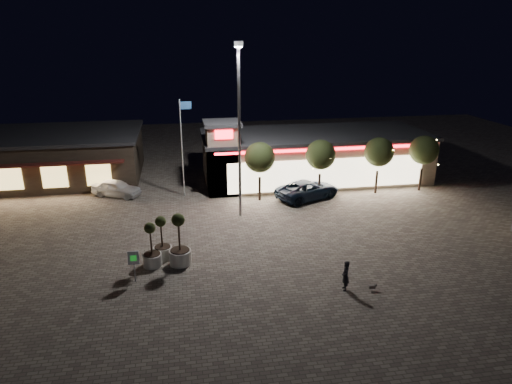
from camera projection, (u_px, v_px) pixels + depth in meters
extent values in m
plane|color=#72685C|center=(225.00, 270.00, 26.26)|extent=(90.00, 90.00, 0.00)
cube|color=tan|center=(314.00, 157.00, 42.06)|extent=(20.00, 8.00, 4.00)
cube|color=#262628|center=(315.00, 134.00, 41.35)|extent=(20.40, 8.40, 0.30)
cube|color=beige|center=(328.00, 174.00, 38.44)|extent=(17.00, 0.12, 2.60)
cube|color=#FF1423|center=(329.00, 149.00, 37.69)|extent=(19.00, 0.10, 0.18)
cube|color=tan|center=(223.00, 160.00, 37.86)|extent=(2.60, 2.60, 5.80)
cube|color=#262628|center=(222.00, 123.00, 36.84)|extent=(3.00, 3.00, 0.30)
cube|color=#FF1423|center=(224.00, 135.00, 35.80)|extent=(1.40, 0.10, 0.70)
cube|color=#382D23|center=(50.00, 157.00, 41.93)|extent=(16.00, 10.00, 4.00)
cube|color=#262628|center=(46.00, 134.00, 41.21)|extent=(16.40, 10.40, 0.30)
cube|color=#591E19|center=(32.00, 165.00, 36.64)|extent=(14.40, 0.80, 0.15)
cube|color=#FFD572|center=(9.00, 179.00, 37.05)|extent=(2.00, 0.12, 1.80)
cube|color=#FFD572|center=(55.00, 177.00, 37.61)|extent=(2.00, 0.12, 1.80)
cube|color=#FFD572|center=(99.00, 175.00, 38.17)|extent=(2.00, 0.12, 1.80)
cylinder|color=gray|center=(239.00, 136.00, 32.01)|extent=(0.20, 0.20, 12.00)
cube|color=gray|center=(238.00, 44.00, 29.95)|extent=(0.60, 0.40, 0.35)
cube|color=white|center=(238.00, 47.00, 30.01)|extent=(0.45, 0.30, 0.08)
cylinder|color=white|center=(182.00, 149.00, 36.68)|extent=(0.10, 0.10, 8.00)
cube|color=navy|center=(185.00, 105.00, 35.59)|extent=(0.90, 0.04, 0.60)
cylinder|color=#332319|center=(260.00, 189.00, 36.80)|extent=(0.20, 0.20, 1.92)
sphere|color=#2D3819|center=(260.00, 157.00, 35.93)|extent=(2.42, 2.42, 2.42)
cylinder|color=#332319|center=(319.00, 185.00, 37.61)|extent=(0.20, 0.20, 1.92)
sphere|color=#2D3819|center=(321.00, 155.00, 36.73)|extent=(2.42, 2.42, 2.42)
cylinder|color=#332319|center=(376.00, 182.00, 38.41)|extent=(0.20, 0.20, 1.92)
sphere|color=#2D3819|center=(379.00, 152.00, 37.54)|extent=(2.42, 2.42, 2.42)
cylinder|color=#332319|center=(420.00, 180.00, 39.05)|extent=(0.20, 0.20, 1.92)
sphere|color=#2D3819|center=(424.00, 150.00, 38.18)|extent=(2.42, 2.42, 2.42)
imported|color=black|center=(308.00, 189.00, 37.25)|extent=(6.06, 4.58, 1.53)
imported|color=silver|center=(116.00, 188.00, 37.80)|extent=(4.38, 3.19, 1.39)
imported|color=black|center=(345.00, 276.00, 23.96)|extent=(0.47, 0.65, 1.67)
cube|color=#59514C|center=(372.00, 287.00, 24.09)|extent=(0.36, 0.15, 0.19)
sphere|color=#59514C|center=(376.00, 285.00, 24.10)|extent=(0.17, 0.17, 0.17)
cylinder|color=silver|center=(152.00, 260.00, 26.61)|extent=(1.11, 1.11, 0.74)
cylinder|color=black|center=(152.00, 254.00, 26.48)|extent=(0.96, 0.96, 0.06)
cylinder|color=#332319|center=(151.00, 240.00, 26.19)|extent=(0.09, 0.09, 1.67)
sphere|color=#2D3819|center=(150.00, 228.00, 25.93)|extent=(0.65, 0.65, 0.65)
cylinder|color=silver|center=(180.00, 257.00, 26.81)|extent=(1.30, 1.30, 0.87)
cylinder|color=black|center=(180.00, 250.00, 26.65)|extent=(1.12, 1.12, 0.06)
cylinder|color=#332319|center=(179.00, 234.00, 26.32)|extent=(0.11, 0.11, 1.95)
sphere|color=#2D3819|center=(178.00, 220.00, 26.01)|extent=(0.76, 0.76, 0.76)
cylinder|color=silver|center=(163.00, 252.00, 27.49)|extent=(1.11, 1.11, 0.74)
cylinder|color=black|center=(162.00, 247.00, 27.36)|extent=(0.96, 0.96, 0.06)
cylinder|color=#332319|center=(161.00, 234.00, 27.07)|extent=(0.09, 0.09, 1.67)
sphere|color=#2D3819|center=(161.00, 221.00, 26.81)|extent=(0.65, 0.65, 0.65)
cylinder|color=gray|center=(135.00, 272.00, 24.86)|extent=(0.07, 0.07, 1.11)
cube|color=white|center=(133.00, 258.00, 24.57)|extent=(0.60, 0.06, 0.79)
cube|color=#16861E|center=(133.00, 258.00, 24.53)|extent=(0.32, 0.02, 0.32)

